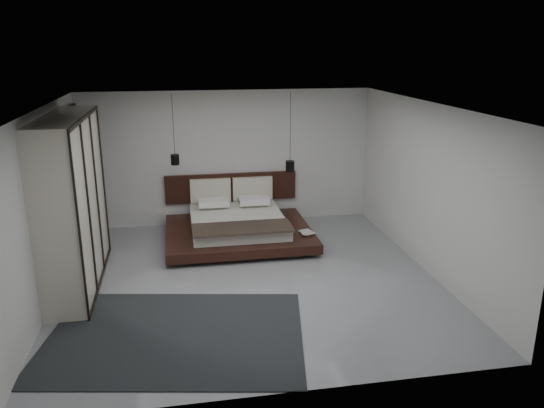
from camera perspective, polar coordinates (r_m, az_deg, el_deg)
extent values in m
plane|color=gray|center=(8.77, -2.46, -8.07)|extent=(6.00, 6.00, 0.00)
plane|color=white|center=(8.00, -2.71, 10.43)|extent=(6.00, 6.00, 0.00)
plane|color=silver|center=(11.17, -4.70, 4.96)|extent=(6.00, 0.00, 6.00)
plane|color=silver|center=(5.49, 1.75, -7.82)|extent=(6.00, 0.00, 6.00)
plane|color=silver|center=(8.43, -23.22, -0.32)|extent=(0.00, 6.00, 6.00)
plane|color=silver|center=(9.15, 16.37, 1.66)|extent=(0.00, 6.00, 6.00)
cube|color=black|center=(10.77, -20.20, 2.97)|extent=(0.05, 0.90, 2.60)
cube|color=black|center=(10.36, -3.61, -3.83)|extent=(2.18, 1.78, 0.08)
cube|color=black|center=(10.31, -3.62, -3.16)|extent=(2.77, 2.28, 0.18)
cube|color=silver|center=(10.37, -3.73, -1.89)|extent=(1.78, 1.98, 0.22)
cube|color=black|center=(9.60, -3.20, -2.60)|extent=(1.80, 0.69, 0.05)
cube|color=white|center=(11.00, -6.36, 0.08)|extent=(0.61, 0.40, 0.12)
cube|color=white|center=(11.09, -2.07, 0.30)|extent=(0.61, 0.40, 0.12)
cube|color=white|center=(10.86, -6.32, 0.17)|extent=(0.61, 0.40, 0.12)
cube|color=white|center=(10.94, -1.97, 0.40)|extent=(0.61, 0.40, 0.12)
cube|color=black|center=(11.28, -4.41, 1.82)|extent=(2.77, 0.08, 0.60)
cube|color=beige|center=(11.16, -6.64, 1.44)|extent=(0.84, 0.10, 0.50)
cube|color=beige|center=(11.25, -2.10, 1.66)|extent=(0.84, 0.10, 0.50)
imported|color=#99724C|center=(10.01, 3.21, -3.16)|extent=(0.29, 0.35, 0.03)
imported|color=#99724C|center=(9.97, 3.14, -3.10)|extent=(0.20, 0.27, 0.02)
cylinder|color=black|center=(10.33, -10.59, 8.39)|extent=(0.01, 0.01, 1.16)
cylinder|color=black|center=(10.45, -10.39, 4.72)|extent=(0.16, 0.16, 0.20)
cylinder|color=#FFE0B2|center=(10.46, -10.37, 4.27)|extent=(0.12, 0.12, 0.01)
cylinder|color=black|center=(10.58, 1.99, 8.28)|extent=(0.01, 0.01, 1.37)
cylinder|color=black|center=(10.73, 1.95, 4.09)|extent=(0.18, 0.18, 0.22)
cylinder|color=#FFE0B2|center=(10.75, 1.94, 3.60)|extent=(0.13, 0.13, 0.01)
cube|color=beige|center=(8.74, -20.74, 0.12)|extent=(0.62, 2.68, 2.68)
cube|color=black|center=(8.43, -19.50, 8.78)|extent=(0.03, 2.68, 0.06)
cube|color=black|center=(9.13, -17.90, -7.66)|extent=(0.03, 2.68, 0.06)
cube|color=black|center=(7.43, -20.03, -2.68)|extent=(0.03, 0.05, 2.68)
cube|color=black|center=(8.27, -19.08, -0.64)|extent=(0.03, 0.05, 2.68)
cube|color=black|center=(9.11, -18.30, 1.02)|extent=(0.03, 0.05, 2.68)
cube|color=black|center=(9.97, -17.66, 2.39)|extent=(0.03, 0.05, 2.68)
cube|color=black|center=(7.31, -10.32, -13.71)|extent=(3.71, 2.94, 0.01)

